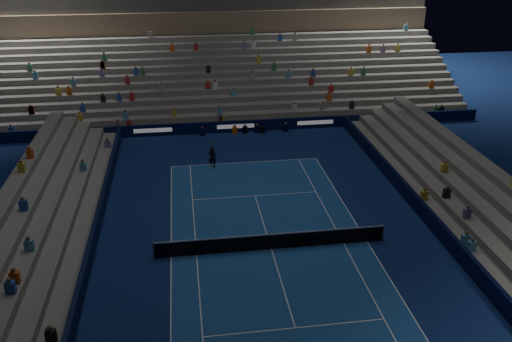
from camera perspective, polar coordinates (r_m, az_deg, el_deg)
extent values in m
plane|color=#0D1D4F|center=(29.74, 1.65, -8.34)|extent=(90.00, 90.00, 0.00)
cube|color=navy|center=(29.74, 1.65, -8.33)|extent=(10.97, 23.77, 0.01)
cube|color=black|center=(46.01, -2.21, 4.80)|extent=(44.00, 0.25, 1.00)
cube|color=black|center=(32.36, 18.94, -5.83)|extent=(0.25, 37.00, 1.00)
cube|color=black|center=(29.64, -17.39, -8.61)|extent=(0.25, 37.00, 1.00)
cube|color=slate|center=(47.03, -2.33, 4.93)|extent=(44.00, 1.00, 0.50)
cube|color=slate|center=(47.89, -2.46, 5.61)|extent=(44.00, 1.00, 1.00)
cube|color=slate|center=(48.75, -2.59, 6.27)|extent=(44.00, 1.00, 1.50)
cube|color=slate|center=(49.61, -2.71, 6.91)|extent=(44.00, 1.00, 2.00)
cube|color=slate|center=(50.49, -2.83, 7.53)|extent=(44.00, 1.00, 2.50)
cube|color=slate|center=(51.37, -2.94, 8.12)|extent=(44.00, 1.00, 3.00)
cube|color=slate|center=(52.25, -3.06, 8.70)|extent=(44.00, 1.00, 3.50)
cube|color=slate|center=(53.14, -3.16, 9.25)|extent=(44.00, 1.00, 4.00)
cube|color=slate|center=(54.04, -3.27, 9.79)|extent=(44.00, 1.00, 4.50)
cube|color=slate|center=(54.94, -3.37, 10.31)|extent=(44.00, 1.00, 5.00)
cube|color=slate|center=(55.84, -3.47, 10.81)|extent=(44.00, 1.00, 5.50)
cube|color=slate|center=(56.75, -3.56, 11.30)|extent=(44.00, 1.00, 6.00)
cube|color=#80694F|center=(57.01, -3.77, 15.56)|extent=(44.00, 0.60, 2.20)
cube|color=slate|center=(32.83, 20.14, -6.06)|extent=(1.00, 37.00, 0.50)
cube|color=slate|center=(33.18, 21.74, -5.50)|extent=(1.00, 37.00, 1.00)
cube|color=slate|center=(33.55, 23.30, -4.94)|extent=(1.00, 37.00, 1.50)
cube|color=slate|center=(33.95, 24.82, -4.40)|extent=(1.00, 37.00, 2.00)
cube|color=slate|center=(29.92, -18.85, -9.06)|extent=(1.00, 37.00, 0.50)
cube|color=slate|center=(30.01, -20.81, -8.71)|extent=(1.00, 37.00, 1.00)
cube|color=slate|center=(30.14, -22.74, -8.35)|extent=(1.00, 37.00, 1.50)
cube|color=slate|center=(30.30, -24.66, -7.99)|extent=(1.00, 37.00, 2.00)
cylinder|color=#B2B2B7|center=(29.19, -10.95, -8.26)|extent=(0.10, 0.10, 1.10)
cylinder|color=#B2B2B7|center=(31.04, 13.46, -6.35)|extent=(0.10, 0.10, 1.10)
cube|color=black|center=(29.50, 1.66, -7.61)|extent=(12.80, 0.03, 0.90)
cube|color=white|center=(29.24, 1.67, -6.80)|extent=(12.80, 0.04, 0.08)
imported|color=black|center=(39.12, -4.69, 1.49)|extent=(0.67, 0.53, 1.62)
cube|color=black|center=(45.99, 0.69, 4.48)|extent=(0.43, 0.51, 0.52)
cylinder|color=black|center=(45.55, 0.77, 4.49)|extent=(0.19, 0.36, 0.16)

